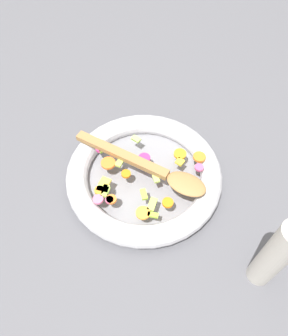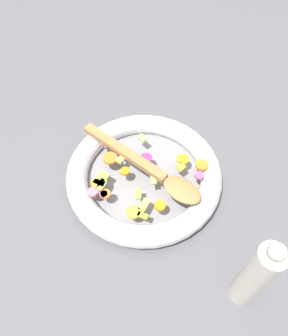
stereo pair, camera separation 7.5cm
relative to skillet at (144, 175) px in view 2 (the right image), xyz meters
name	(u,v)px [view 2 (the right image)]	position (x,y,z in m)	size (l,w,h in m)	color
ground_plane	(144,180)	(0.00, 0.00, -0.02)	(4.00, 4.00, 0.00)	#4C4C51
skillet	(144,175)	(0.00, 0.00, 0.00)	(0.36, 0.36, 0.05)	slate
chopped_vegetables	(138,176)	(0.01, -0.02, 0.03)	(0.24, 0.28, 0.01)	orange
wooden_spoon	(151,169)	(0.02, 0.01, 0.04)	(0.32, 0.15, 0.01)	olive
pepper_mill	(255,276)	(0.32, 0.03, 0.09)	(0.05, 0.05, 0.23)	#B2ADA3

